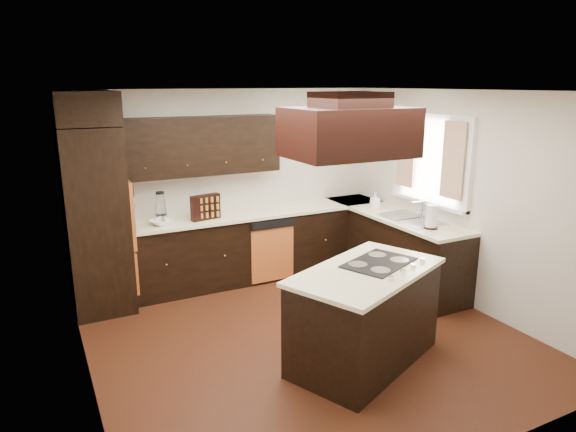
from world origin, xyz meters
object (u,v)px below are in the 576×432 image
(spice_rack, at_px, (205,207))
(oven_column, at_px, (96,221))
(island, at_px, (365,318))
(range_hood, at_px, (349,132))

(spice_rack, bearing_deg, oven_column, 167.85)
(island, xyz_separation_m, spice_rack, (-0.75, 2.38, 0.64))
(island, bearing_deg, spice_rack, 83.80)
(island, bearing_deg, range_hood, 118.78)
(range_hood, bearing_deg, island, -37.59)
(oven_column, xyz_separation_m, spice_rack, (1.29, -0.00, 0.02))
(island, distance_m, range_hood, 1.73)
(oven_column, distance_m, range_hood, 3.13)
(island, relative_size, range_hood, 1.40)
(spice_rack, bearing_deg, island, -84.66)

